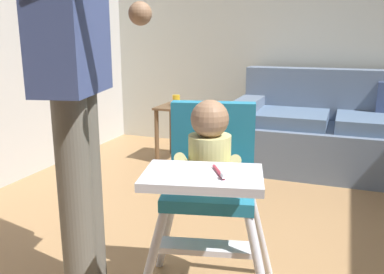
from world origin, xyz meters
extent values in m
cube|color=beige|center=(0.00, 2.46, 1.34)|extent=(5.09, 0.06, 2.68)
cube|color=slate|center=(0.22, 1.88, 0.20)|extent=(1.63, 0.84, 0.40)
cube|color=slate|center=(0.22, 2.21, 0.63)|extent=(1.63, 0.22, 0.46)
cube|color=slate|center=(-0.51, 1.88, 0.50)|extent=(0.20, 0.84, 0.20)
cube|color=slate|center=(-0.12, 1.83, 0.46)|extent=(0.61, 0.60, 0.11)
cube|color=slate|center=(0.56, 1.83, 0.46)|extent=(0.61, 0.60, 0.11)
cylinder|color=white|center=(-0.45, -0.11, 0.25)|extent=(0.19, 0.14, 0.52)
cylinder|color=white|center=(-0.02, -0.01, 0.25)|extent=(0.14, 0.19, 0.52)
cube|color=teal|center=(-0.18, -0.27, 0.53)|extent=(0.43, 0.43, 0.05)
cube|color=teal|center=(-0.22, -0.12, 0.72)|extent=(0.37, 0.15, 0.33)
cube|color=white|center=(-0.12, -0.55, 0.69)|extent=(0.45, 0.34, 0.03)
cube|color=white|center=(-0.16, -0.38, 0.33)|extent=(0.41, 0.19, 0.02)
cylinder|color=#D8D085|center=(-0.18, -0.29, 0.66)|extent=(0.20, 0.20, 0.22)
sphere|color=#997051|center=(-0.18, -0.30, 0.84)|extent=(0.15, 0.15, 0.15)
cylinder|color=#D8D085|center=(-0.27, -0.35, 0.67)|extent=(0.08, 0.15, 0.10)
cylinder|color=#D8D085|center=(-0.07, -0.30, 0.67)|extent=(0.08, 0.15, 0.10)
cylinder|color=#CC384C|center=(-0.06, -0.54, 0.71)|extent=(0.08, 0.12, 0.01)
cube|color=white|center=(-0.03, -0.59, 0.72)|extent=(0.02, 0.03, 0.02)
cylinder|color=#615D53|center=(-0.71, -0.46, 0.46)|extent=(0.14, 0.14, 0.93)
cylinder|color=#615D53|center=(-0.74, -0.35, 0.46)|extent=(0.14, 0.14, 0.93)
cube|color=#3C4A7C|center=(-0.72, -0.40, 1.23)|extent=(0.29, 0.44, 0.60)
sphere|color=#997051|center=(-0.36, -0.50, 1.23)|extent=(0.08, 0.08, 0.08)
cylinder|color=#3C4A7C|center=(-0.78, -0.17, 1.23)|extent=(0.07, 0.07, 0.54)
cube|color=brown|center=(-1.11, 1.71, 0.51)|extent=(0.40, 0.40, 0.02)
cylinder|color=brown|center=(-1.28, 1.54, 0.25)|extent=(0.04, 0.04, 0.50)
cylinder|color=brown|center=(-0.94, 1.54, 0.25)|extent=(0.04, 0.04, 0.50)
cylinder|color=brown|center=(-1.28, 1.88, 0.25)|extent=(0.04, 0.04, 0.50)
cylinder|color=brown|center=(-0.94, 1.88, 0.25)|extent=(0.04, 0.04, 0.50)
cylinder|color=gold|center=(-1.16, 1.71, 0.57)|extent=(0.07, 0.07, 0.10)
camera|label=1|loc=(0.31, -1.79, 1.16)|focal=38.65mm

